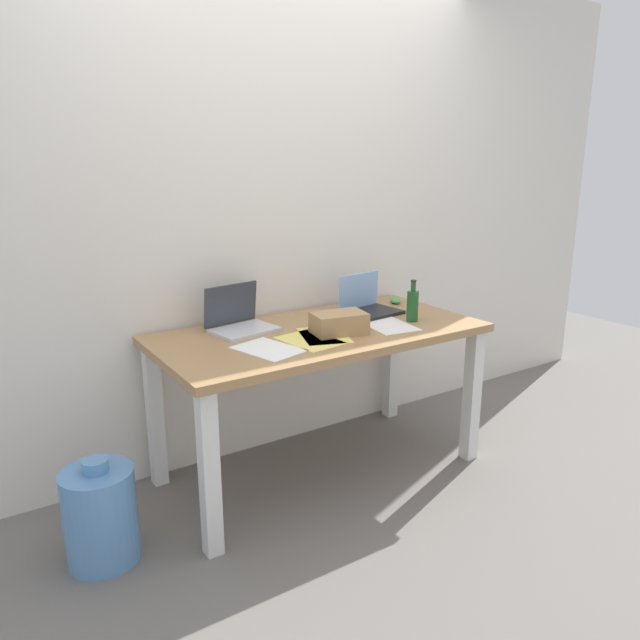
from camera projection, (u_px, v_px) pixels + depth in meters
ground_plane at (320, 469)px, 3.13m from camera, size 8.00×8.00×0.00m
back_wall at (273, 211)px, 3.15m from camera, size 5.20×0.08×2.60m
desk at (320, 350)px, 2.96m from camera, size 1.60×0.78×0.76m
laptop_left at (240, 321)px, 2.91m from camera, size 0.33×0.28×0.22m
laptop_right at (368, 305)px, 3.24m from camera, size 0.31×0.26×0.21m
beer_bottle at (413, 305)px, 3.07m from camera, size 0.06×0.06×0.22m
computer_mouse at (395, 300)px, 3.46m from camera, size 0.10×0.12×0.03m
cardboard_box at (339, 323)px, 2.86m from camera, size 0.28×0.20×0.10m
paper_sheet_front_left at (268, 349)px, 2.63m from camera, size 0.28×0.34×0.00m
paper_sheet_center at (324, 335)px, 2.84m from camera, size 0.30×0.35×0.00m
paper_yellow_folder at (310, 340)px, 2.76m from camera, size 0.25×0.32×0.00m
paper_sheet_front_right at (388, 325)px, 3.01m from camera, size 0.25×0.32×0.00m
water_cooler_jug at (101, 515)px, 2.38m from camera, size 0.29×0.29×0.44m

